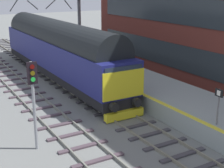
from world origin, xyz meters
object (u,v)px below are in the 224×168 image
at_px(diesel_locomotive, 58,48).
at_px(waiting_passenger, 108,56).
at_px(signal_post_near, 33,94).
at_px(platform_number_sign, 219,101).

xyz_separation_m(diesel_locomotive, waiting_passenger, (3.23, -2.38, -0.50)).
height_order(diesel_locomotive, signal_post_near, diesel_locomotive).
bearing_deg(signal_post_near, waiting_passenger, 44.16).
bearing_deg(diesel_locomotive, signal_post_near, -116.61).
distance_m(signal_post_near, waiting_passenger, 12.01).
distance_m(signal_post_near, platform_number_sign, 8.40).
relative_size(signal_post_near, platform_number_sign, 2.38).
bearing_deg(diesel_locomotive, waiting_passenger, -36.36).
distance_m(diesel_locomotive, waiting_passenger, 4.04).
relative_size(signal_post_near, waiting_passenger, 2.52).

